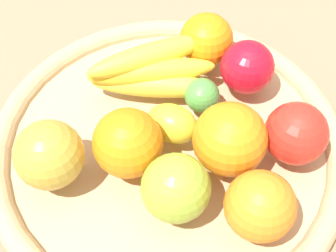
% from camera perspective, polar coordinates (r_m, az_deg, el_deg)
% --- Properties ---
extents(ground_plane, '(2.40, 2.40, 0.00)m').
position_cam_1_polar(ground_plane, '(0.62, 0.00, -3.23)').
color(ground_plane, '#936E52').
rests_on(ground_plane, ground).
extents(basket, '(0.44, 0.44, 0.04)m').
position_cam_1_polar(basket, '(0.60, 0.00, -2.28)').
color(basket, tan).
rests_on(basket, ground_plane).
extents(lemon_0, '(0.08, 0.08, 0.05)m').
position_cam_1_polar(lemon_0, '(0.57, 0.60, -0.03)').
color(lemon_0, yellow).
rests_on(lemon_0, basket).
extents(orange_3, '(0.11, 0.11, 0.08)m').
position_cam_1_polar(orange_3, '(0.54, 7.26, -1.53)').
color(orange_3, orange).
rests_on(orange_3, basket).
extents(banana_bunch, '(0.09, 0.17, 0.06)m').
position_cam_1_polar(banana_bunch, '(0.61, -1.87, 6.50)').
color(banana_bunch, yellow).
rests_on(banana_bunch, basket).
extents(lime_0, '(0.04, 0.04, 0.04)m').
position_cam_1_polar(lime_0, '(0.60, 4.01, 3.60)').
color(lime_0, '#4A933F').
rests_on(lime_0, basket).
extents(apple_0, '(0.10, 0.10, 0.07)m').
position_cam_1_polar(apple_0, '(0.50, 0.93, -7.29)').
color(apple_0, '#8BAE33').
rests_on(apple_0, basket).
extents(apple_2, '(0.11, 0.11, 0.08)m').
position_cam_1_polar(apple_2, '(0.54, -13.77, -3.30)').
color(apple_2, gold).
rests_on(apple_2, basket).
extents(orange_0, '(0.08, 0.08, 0.07)m').
position_cam_1_polar(orange_0, '(0.65, 4.52, 10.06)').
color(orange_0, orange).
rests_on(orange_0, basket).
extents(orange_1, '(0.10, 0.10, 0.07)m').
position_cam_1_polar(orange_1, '(0.50, 10.75, -9.22)').
color(orange_1, orange).
rests_on(orange_1, basket).
extents(apple_3, '(0.08, 0.08, 0.07)m').
position_cam_1_polar(apple_3, '(0.62, 9.27, 6.83)').
color(apple_3, red).
rests_on(apple_3, basket).
extents(apple_1, '(0.08, 0.08, 0.07)m').
position_cam_1_polar(apple_1, '(0.56, 14.79, -0.85)').
color(apple_1, red).
rests_on(apple_1, basket).
extents(orange_2, '(0.08, 0.08, 0.08)m').
position_cam_1_polar(orange_2, '(0.53, -4.75, -2.00)').
color(orange_2, orange).
rests_on(orange_2, basket).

